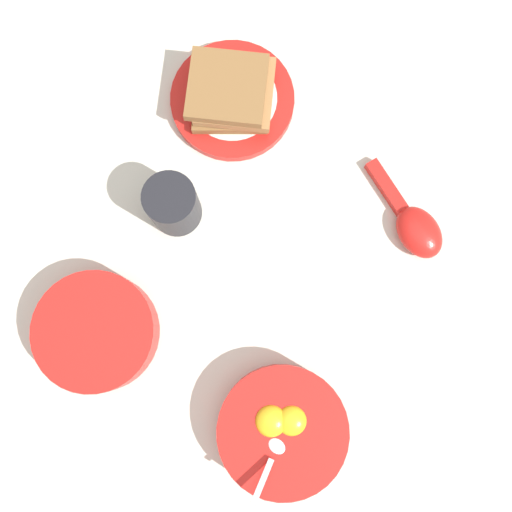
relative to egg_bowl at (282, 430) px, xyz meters
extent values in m
plane|color=beige|center=(-0.10, 0.17, -0.03)|extent=(3.00, 3.00, 0.00)
cylinder|color=red|center=(0.00, 0.00, 0.00)|extent=(0.16, 0.16, 0.05)
cylinder|color=white|center=(0.00, 0.00, 0.01)|extent=(0.14, 0.14, 0.02)
ellipsoid|color=yellow|center=(-0.02, 0.00, 0.02)|extent=(0.04, 0.04, 0.02)
ellipsoid|color=yellow|center=(0.00, 0.02, 0.02)|extent=(0.04, 0.04, 0.02)
cylinder|color=black|center=(-0.01, -0.02, 0.02)|extent=(0.04, 0.04, 0.00)
ellipsoid|color=silver|center=(0.00, -0.02, 0.02)|extent=(0.03, 0.02, 0.01)
cube|color=silver|center=(0.01, -0.06, 0.04)|extent=(0.02, 0.05, 0.03)
cylinder|color=red|center=(-0.32, 0.30, -0.02)|extent=(0.17, 0.17, 0.02)
cylinder|color=white|center=(-0.32, 0.30, -0.01)|extent=(0.12, 0.12, 0.00)
cube|color=brown|center=(-0.32, 0.30, 0.00)|extent=(0.14, 0.14, 0.01)
cube|color=#9E7042|center=(-0.32, 0.31, 0.01)|extent=(0.14, 0.14, 0.01)
cube|color=brown|center=(-0.33, 0.30, 0.03)|extent=(0.14, 0.14, 0.01)
ellipsoid|color=red|center=(-0.01, 0.31, -0.01)|extent=(0.09, 0.08, 0.03)
cube|color=red|center=(-0.08, 0.34, -0.02)|extent=(0.09, 0.05, 0.02)
cylinder|color=red|center=(-0.26, -0.05, 0.00)|extent=(0.15, 0.15, 0.05)
cylinder|color=white|center=(-0.26, -0.05, 0.01)|extent=(0.13, 0.13, 0.02)
cylinder|color=black|center=(-0.28, 0.14, 0.01)|extent=(0.07, 0.07, 0.09)
cylinder|color=#472B16|center=(-0.28, 0.14, 0.05)|extent=(0.06, 0.06, 0.01)
camera|label=1|loc=(-0.09, 0.06, 0.76)|focal=42.00mm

